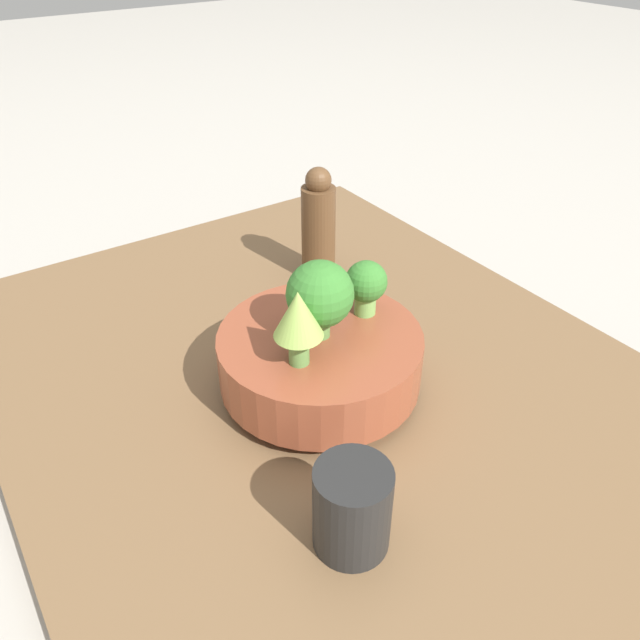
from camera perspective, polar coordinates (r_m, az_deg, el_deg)
The scene contains 8 objects.
ground_plane at distance 0.77m, azimuth -0.55°, elevation -6.26°, with size 6.00×6.00×0.00m, color #ADA89E.
table at distance 0.76m, azimuth -0.56°, elevation -5.32°, with size 0.87×0.70×0.03m.
bowl at distance 0.70m, azimuth 0.00°, elevation -3.56°, with size 0.23×0.23×0.08m.
broccoli_floret_center at distance 0.65m, azimuth 0.00°, elevation 2.29°, with size 0.07×0.07×0.09m.
broccoli_floret_back at distance 0.69m, azimuth 4.23°, elevation 3.28°, with size 0.05×0.05×0.07m.
romanesco_piece_near at distance 0.61m, azimuth -2.01°, elevation 0.20°, with size 0.05×0.05×0.08m.
cup at distance 0.55m, azimuth 2.95°, elevation -16.81°, with size 0.07×0.07×0.09m.
pepper_mill at distance 0.90m, azimuth -0.15°, elevation 8.51°, with size 0.05×0.05×0.17m.
Camera 1 is at (0.49, -0.32, 0.51)m, focal length 35.00 mm.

